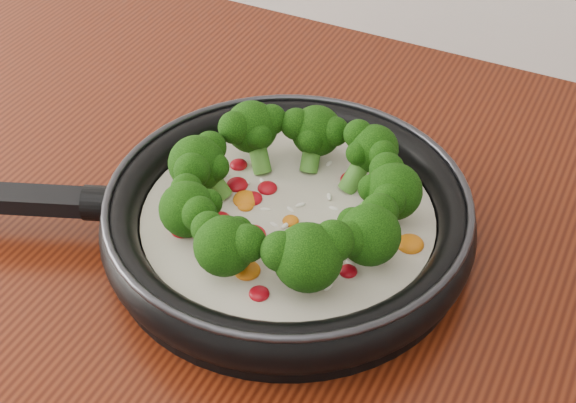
% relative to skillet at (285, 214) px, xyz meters
% --- Properties ---
extents(skillet, '(0.55, 0.44, 0.10)m').
position_rel_skillet_xyz_m(skillet, '(0.00, 0.00, 0.00)').
color(skillet, black).
rests_on(skillet, counter).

